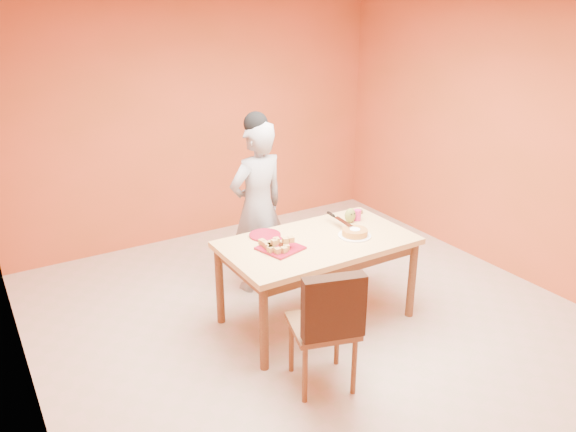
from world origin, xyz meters
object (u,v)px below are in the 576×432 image
dining_chair (324,324)px  magenta_glass (357,215)px  person (258,207)px  pastry_platter (280,248)px  checker_tin (358,212)px  red_dinner_plate (265,235)px  dining_table (317,250)px  sponge_cake (355,232)px  egg_ornament (350,215)px

dining_chair → magenta_glass: 1.43m
person → pastry_platter: person is taller
person → checker_tin: (0.82, -0.48, -0.05)m
person → red_dinner_plate: 0.54m
person → checker_tin: 0.95m
red_dinner_plate → dining_chair: bearing=-96.5°
pastry_platter → checker_tin: checker_tin is taller
dining_table → sponge_cake: sponge_cake is taller
dining_table → person: 0.83m
dining_chair → sponge_cake: size_ratio=4.47×
person → pastry_platter: bearing=65.1°
dining_table → magenta_glass: size_ratio=16.26×
dining_chair → egg_ornament: (0.93, 0.95, 0.32)m
sponge_cake → dining_chair: bearing=-139.0°
person → egg_ornament: 0.87m
sponge_cake → egg_ornament: size_ratio=1.64×
person → red_dinner_plate: (-0.20, -0.50, -0.05)m
sponge_cake → magenta_glass: bearing=48.9°
dining_table → pastry_platter: (-0.36, 0.01, 0.10)m
sponge_cake → magenta_glass: 0.38m
dining_table → checker_tin: size_ratio=17.57×
checker_tin → egg_ornament: bearing=-144.4°
dining_table → magenta_glass: bearing=18.4°
person → checker_tin: person is taller
person → sponge_cake: bearing=107.4°
person → egg_ornament: bearing=125.1°
dining_chair → sponge_cake: (0.77, 0.67, 0.29)m
sponge_cake → magenta_glass: magenta_glass is taller
dining_table → dining_chair: (-0.46, -0.77, -0.16)m
pastry_platter → dining_chair: bearing=-97.3°
egg_ornament → magenta_glass: egg_ornament is taller
dining_table → magenta_glass: (0.56, 0.19, 0.14)m
person → pastry_platter: (-0.22, -0.80, -0.05)m
dining_chair → egg_ornament: size_ratio=7.33×
dining_table → pastry_platter: bearing=178.8°
magenta_glass → checker_tin: bearing=49.9°
person → red_dinner_plate: size_ratio=6.07×
dining_chair → magenta_glass: (1.02, 0.96, 0.30)m
egg_ornament → magenta_glass: size_ratio=1.36×
dining_table → egg_ornament: 0.53m
dining_chair → sponge_cake: 1.06m
person → sponge_cake: person is taller
pastry_platter → person: bearing=74.4°
dining_table → red_dinner_plate: (-0.33, 0.31, 0.10)m
person → egg_ornament: (0.61, -0.62, 0.00)m
dining_chair → person: (0.32, 1.57, 0.31)m
dining_chair → egg_ornament: dining_chair is taller
dining_table → red_dinner_plate: 0.47m
egg_ornament → dining_chair: bearing=-154.4°
sponge_cake → egg_ornament: (0.16, 0.28, 0.03)m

